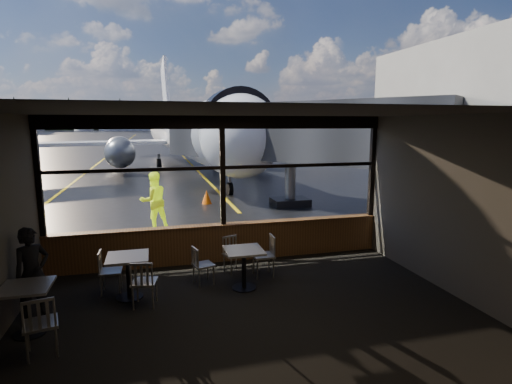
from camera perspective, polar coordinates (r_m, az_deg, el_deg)
name	(u,v)px	position (r m, az deg, el deg)	size (l,w,h in m)	color
ground_plane	(156,134)	(129.30, -14.07, 8.03)	(520.00, 520.00, 0.00)	black
carpet_floor	(254,317)	(7.25, -0.27, -17.43)	(8.00, 6.00, 0.01)	black
ceiling	(254,112)	(6.45, -0.29, 11.32)	(8.00, 6.00, 0.04)	#38332D
wall_right	(457,207)	(8.54, 26.73, -1.92)	(0.04, 6.00, 3.50)	#453F37
wall_back	(333,293)	(3.95, 10.93, -13.95)	(8.00, 0.04, 3.50)	#453F37
window_sill	(224,243)	(9.82, -4.66, -7.29)	(8.00, 0.28, 0.90)	#543219
window_header	(222,122)	(9.39, -4.91, 9.89)	(8.00, 0.18, 0.30)	black
mullion_left	(38,177)	(9.61, -28.70, 1.84)	(0.12, 0.12, 2.60)	black
mullion_centre	(223,172)	(9.45, -4.80, 2.90)	(0.12, 0.12, 2.60)	black
mullion_right	(372,167)	(10.84, 16.26, 3.43)	(0.12, 0.12, 2.60)	black
window_transom	(222,168)	(9.44, -4.81, 3.51)	(8.00, 0.10, 0.08)	black
airliner	(188,98)	(29.62, -9.67, 13.11)	(27.88, 33.45, 10.22)	white
jet_bridge	(289,149)	(15.67, 4.79, 6.21)	(8.84, 10.80, 4.71)	#2C2C2F
cafe_table_near	(244,269)	(8.23, -1.72, -10.95)	(0.75, 0.75, 0.83)	gray
cafe_table_mid	(129,277)	(8.17, -17.73, -11.51)	(0.77, 0.77, 0.85)	gray
cafe_table_left	(28,310)	(7.51, -29.77, -14.46)	(0.74, 0.74, 0.82)	#A5A098
chair_near_e	(263,256)	(8.83, 1.06, -9.13)	(0.51, 0.51, 0.93)	#AEA99D
chair_near_w	(203,265)	(8.51, -7.53, -10.33)	(0.45, 0.45, 0.83)	#B8B3A6
chair_near_n	(234,255)	(9.07, -3.21, -8.98)	(0.45, 0.45, 0.82)	#BAB6A8
chair_mid_s	(144,282)	(7.76, -15.66, -12.34)	(0.49, 0.49, 0.91)	beige
chair_mid_w	(111,272)	(8.53, -20.03, -10.65)	(0.48, 0.48, 0.87)	beige
chair_left_s	(41,324)	(6.79, -28.41, -16.31)	(0.52, 0.52, 0.95)	beige
passenger	(32,273)	(7.95, -29.31, -10.06)	(0.58, 0.38, 1.60)	black
ground_crew	(154,201)	(13.06, -14.40, -1.19)	(0.88, 0.69, 1.82)	#BFF219
cone_nose	(207,197)	(16.81, -7.06, -0.70)	(0.41, 0.41, 0.57)	#F86607
terminal_annex	(488,133)	(16.51, 30.26, 7.34)	(5.00, 7.00, 6.00)	gray
hangar_mid	(154,120)	(194.26, -14.40, 9.99)	(38.00, 15.00, 10.00)	silver
hangar_right	(281,118)	(197.14, 3.62, 10.55)	(50.00, 20.00, 12.00)	silver
fuel_tank_a	(84,124)	(193.35, -23.39, 8.91)	(8.00, 8.00, 6.00)	silver
fuel_tank_b	(108,124)	(192.13, -20.41, 9.09)	(8.00, 8.00, 6.00)	silver
fuel_tank_c	(131,124)	(191.43, -17.40, 9.26)	(8.00, 8.00, 6.00)	silver
treeline	(153,118)	(219.27, -14.46, 10.19)	(360.00, 3.00, 12.00)	black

